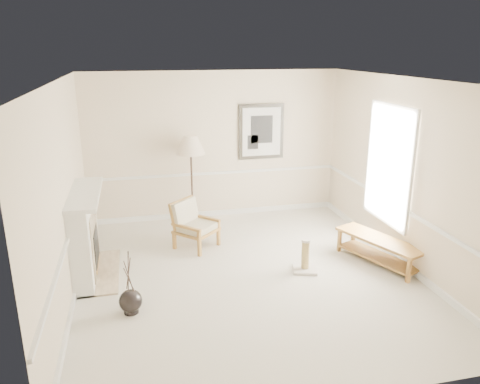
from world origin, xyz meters
name	(u,v)px	position (x,y,z in m)	size (l,w,h in m)	color
ground	(247,276)	(0.00, 0.00, 0.00)	(5.50, 5.50, 0.00)	silver
room	(256,154)	(0.14, 0.08, 1.87)	(5.04, 5.54, 2.92)	beige
fireplace	(85,235)	(-2.34, 0.60, 0.64)	(0.64, 1.64, 1.31)	white
floor_vase	(131,302)	(-1.72, -0.66, 0.16)	(0.30, 0.30, 0.88)	black
armchair	(192,222)	(-0.66, 1.30, 0.44)	(0.89, 0.90, 0.81)	olive
floor_lamp	(191,147)	(-0.51, 2.40, 1.52)	(0.58, 0.58, 1.74)	black
bench	(379,247)	(2.15, -0.05, 0.28)	(0.98, 1.55, 0.43)	olive
scratching_post	(305,261)	(0.91, -0.03, 0.16)	(0.46, 0.46, 0.52)	silver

